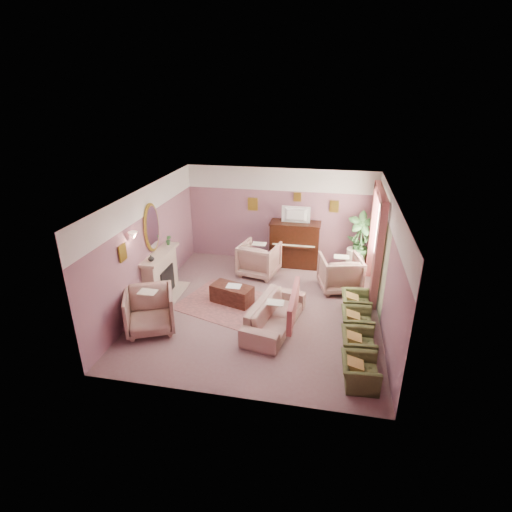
% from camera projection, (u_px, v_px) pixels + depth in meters
% --- Properties ---
extents(floor, '(5.50, 6.00, 0.01)m').
position_uv_depth(floor, '(261.00, 308.00, 9.57)').
color(floor, '#7F5D60').
rests_on(floor, ground).
extents(ceiling, '(5.50, 6.00, 0.01)m').
position_uv_depth(ceiling, '(261.00, 194.00, 8.47)').
color(ceiling, white).
rests_on(ceiling, wall_back).
extents(wall_back, '(5.50, 0.02, 2.80)m').
position_uv_depth(wall_back, '(280.00, 216.00, 11.72)').
color(wall_back, '#734F6A').
rests_on(wall_back, floor).
extents(wall_front, '(5.50, 0.02, 2.80)m').
position_uv_depth(wall_front, '(226.00, 327.00, 6.31)').
color(wall_front, '#734F6A').
rests_on(wall_front, floor).
extents(wall_left, '(0.02, 6.00, 2.80)m').
position_uv_depth(wall_left, '(148.00, 246.00, 9.51)').
color(wall_left, '#734F6A').
rests_on(wall_left, floor).
extents(wall_right, '(0.02, 6.00, 2.80)m').
position_uv_depth(wall_right, '(387.00, 265.00, 8.53)').
color(wall_right, '#734F6A').
rests_on(wall_right, floor).
extents(picture_rail_band, '(5.50, 0.01, 0.65)m').
position_uv_depth(picture_rail_band, '(281.00, 180.00, 11.29)').
color(picture_rail_band, white).
rests_on(picture_rail_band, wall_back).
extents(stripe_panel, '(0.01, 3.00, 2.15)m').
position_uv_depth(stripe_panel, '(380.00, 255.00, 9.83)').
color(stripe_panel, '#A6B48A').
rests_on(stripe_panel, wall_right).
extents(fireplace_surround, '(0.30, 1.40, 1.10)m').
position_uv_depth(fireplace_surround, '(161.00, 275.00, 10.00)').
color(fireplace_surround, '#CAAF98').
rests_on(fireplace_surround, floor).
extents(fireplace_inset, '(0.18, 0.72, 0.68)m').
position_uv_depth(fireplace_inset, '(165.00, 281.00, 10.04)').
color(fireplace_inset, black).
rests_on(fireplace_inset, floor).
extents(fire_ember, '(0.06, 0.54, 0.10)m').
position_uv_depth(fire_ember, '(167.00, 287.00, 10.10)').
color(fire_ember, '#EA5310').
rests_on(fire_ember, floor).
extents(mantel_shelf, '(0.40, 1.55, 0.07)m').
position_uv_depth(mantel_shelf, '(160.00, 254.00, 9.77)').
color(mantel_shelf, '#CAAF98').
rests_on(mantel_shelf, fireplace_surround).
extents(hearth, '(0.55, 1.50, 0.02)m').
position_uv_depth(hearth, '(170.00, 295.00, 10.17)').
color(hearth, '#CAAF98').
rests_on(hearth, floor).
extents(mirror_frame, '(0.04, 0.72, 1.20)m').
position_uv_depth(mirror_frame, '(152.00, 228.00, 9.53)').
color(mirror_frame, '#AB962C').
rests_on(mirror_frame, wall_left).
extents(mirror_glass, '(0.01, 0.60, 1.06)m').
position_uv_depth(mirror_glass, '(153.00, 228.00, 9.52)').
color(mirror_glass, white).
rests_on(mirror_glass, wall_left).
extents(sconce_shade, '(0.20, 0.20, 0.16)m').
position_uv_depth(sconce_shade, '(133.00, 236.00, 8.49)').
color(sconce_shade, '#FEC4A1').
rests_on(sconce_shade, wall_left).
extents(piano, '(1.40, 0.60, 1.30)m').
position_uv_depth(piano, '(295.00, 245.00, 11.64)').
color(piano, black).
rests_on(piano, floor).
extents(piano_keyshelf, '(1.30, 0.12, 0.06)m').
position_uv_depth(piano_keyshelf, '(293.00, 247.00, 11.30)').
color(piano_keyshelf, black).
rests_on(piano_keyshelf, piano).
extents(piano_keys, '(1.20, 0.08, 0.02)m').
position_uv_depth(piano_keys, '(293.00, 245.00, 11.28)').
color(piano_keys, white).
rests_on(piano_keys, piano).
extents(piano_top, '(1.45, 0.65, 0.04)m').
position_uv_depth(piano_top, '(295.00, 223.00, 11.38)').
color(piano_top, black).
rests_on(piano_top, piano).
extents(television, '(0.80, 0.12, 0.48)m').
position_uv_depth(television, '(296.00, 214.00, 11.22)').
color(television, black).
rests_on(television, piano).
extents(print_back_left, '(0.30, 0.03, 0.38)m').
position_uv_depth(print_back_left, '(253.00, 204.00, 11.71)').
color(print_back_left, '#AB962C').
rests_on(print_back_left, wall_back).
extents(print_back_right, '(0.26, 0.03, 0.34)m').
position_uv_depth(print_back_right, '(334.00, 207.00, 11.26)').
color(print_back_right, '#AB962C').
rests_on(print_back_right, wall_back).
extents(print_back_mid, '(0.22, 0.03, 0.26)m').
position_uv_depth(print_back_mid, '(297.00, 197.00, 11.36)').
color(print_back_mid, '#AB962C').
rests_on(print_back_mid, wall_back).
extents(print_left_wall, '(0.03, 0.28, 0.36)m').
position_uv_depth(print_left_wall, '(123.00, 253.00, 8.30)').
color(print_left_wall, '#AB962C').
rests_on(print_left_wall, wall_left).
extents(window_blind, '(0.03, 1.40, 1.80)m').
position_uv_depth(window_blind, '(380.00, 228.00, 9.81)').
color(window_blind, beige).
rests_on(window_blind, wall_right).
extents(curtain_left, '(0.16, 0.34, 2.60)m').
position_uv_depth(curtain_left, '(378.00, 257.00, 9.16)').
color(curtain_left, '#9E4E50').
rests_on(curtain_left, floor).
extents(curtain_right, '(0.16, 0.34, 2.60)m').
position_uv_depth(curtain_right, '(373.00, 231.00, 10.82)').
color(curtain_right, '#9E4E50').
rests_on(curtain_right, floor).
extents(pelmet, '(0.16, 2.20, 0.16)m').
position_uv_depth(pelmet, '(381.00, 193.00, 9.49)').
color(pelmet, '#9E4E50').
rests_on(pelmet, wall_right).
extents(mantel_plant, '(0.16, 0.16, 0.28)m').
position_uv_depth(mantel_plant, '(168.00, 240.00, 10.20)').
color(mantel_plant, '#386D36').
rests_on(mantel_plant, mantel_shelf).
extents(mantel_vase, '(0.16, 0.16, 0.16)m').
position_uv_depth(mantel_vase, '(151.00, 258.00, 9.27)').
color(mantel_vase, white).
rests_on(mantel_vase, mantel_shelf).
extents(area_rug, '(2.93, 2.49, 0.01)m').
position_uv_depth(area_rug, '(233.00, 305.00, 9.71)').
color(area_rug, '#8F5452').
rests_on(area_rug, floor).
extents(coffee_table, '(1.10, 0.76, 0.45)m').
position_uv_depth(coffee_table, '(232.00, 294.00, 9.76)').
color(coffee_table, '#3B1B13').
rests_on(coffee_table, floor).
extents(table_paper, '(0.35, 0.28, 0.01)m').
position_uv_depth(table_paper, '(234.00, 286.00, 9.66)').
color(table_paper, silver).
rests_on(table_paper, coffee_table).
extents(sofa, '(0.70, 2.10, 0.85)m').
position_uv_depth(sofa, '(275.00, 310.00, 8.70)').
color(sofa, tan).
rests_on(sofa, floor).
extents(sofa_throw, '(0.11, 1.59, 0.58)m').
position_uv_depth(sofa_throw, '(293.00, 304.00, 8.56)').
color(sofa_throw, '#9E4E50').
rests_on(sofa_throw, sofa).
extents(floral_armchair_left, '(1.00, 1.00, 1.04)m').
position_uv_depth(floral_armchair_left, '(259.00, 257.00, 11.10)').
color(floral_armchair_left, tan).
rests_on(floral_armchair_left, floor).
extents(floral_armchair_right, '(1.00, 1.00, 1.04)m').
position_uv_depth(floral_armchair_right, '(340.00, 271.00, 10.27)').
color(floral_armchair_right, tan).
rests_on(floral_armchair_right, floor).
extents(floral_armchair_front, '(1.00, 1.00, 1.04)m').
position_uv_depth(floral_armchair_front, '(150.00, 309.00, 8.55)').
color(floral_armchair_front, tan).
rests_on(floral_armchair_front, floor).
extents(olive_chair_a, '(0.53, 0.76, 0.65)m').
position_uv_depth(olive_chair_a, '(360.00, 368.00, 7.04)').
color(olive_chair_a, '#4C532A').
rests_on(olive_chair_a, floor).
extents(olive_chair_b, '(0.53, 0.76, 0.65)m').
position_uv_depth(olive_chair_b, '(358.00, 342.00, 7.78)').
color(olive_chair_b, '#4C532A').
rests_on(olive_chair_b, floor).
extents(olive_chair_c, '(0.53, 0.76, 0.65)m').
position_uv_depth(olive_chair_c, '(357.00, 319.00, 8.52)').
color(olive_chair_c, '#4C532A').
rests_on(olive_chair_c, floor).
extents(olive_chair_d, '(0.53, 0.76, 0.65)m').
position_uv_depth(olive_chair_d, '(356.00, 301.00, 9.26)').
color(olive_chair_d, '#4C532A').
rests_on(olive_chair_d, floor).
extents(side_table, '(0.52, 0.52, 0.70)m').
position_uv_depth(side_table, '(355.00, 260.00, 11.33)').
color(side_table, white).
rests_on(side_table, floor).
extents(side_plant_big, '(0.30, 0.30, 0.34)m').
position_uv_depth(side_plant_big, '(357.00, 243.00, 11.12)').
color(side_plant_big, '#386D36').
rests_on(side_plant_big, side_table).
extents(side_plant_small, '(0.16, 0.16, 0.28)m').
position_uv_depth(side_plant_small, '(361.00, 246.00, 11.02)').
color(side_plant_small, '#386D36').
rests_on(side_plant_small, side_table).
extents(palm_pot, '(0.34, 0.34, 0.34)m').
position_uv_depth(palm_pot, '(358.00, 267.00, 11.36)').
color(palm_pot, brown).
rests_on(palm_pot, floor).
extents(palm_plant, '(0.76, 0.76, 1.44)m').
position_uv_depth(palm_plant, '(361.00, 238.00, 11.01)').
color(palm_plant, '#386D36').
rests_on(palm_plant, palm_pot).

